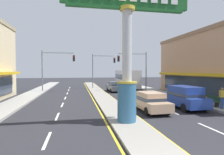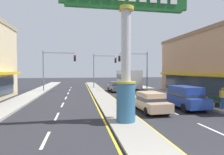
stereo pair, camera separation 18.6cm
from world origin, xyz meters
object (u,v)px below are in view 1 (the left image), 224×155
Objects in this scene: traffic_light_right_side at (136,64)px; street_bench at (212,100)px; suv_far_right_lane at (184,97)px; traffic_light_median_far at (101,65)px; sedan_near_left_lane at (150,101)px; bus_near_right_lane at (126,78)px; district_sign at (127,47)px; traffic_light_left_side at (54,64)px; sedan_mid_left_lane at (115,86)px; pedestrian_far_side at (222,97)px.

street_bench is at bearing -81.07° from traffic_light_right_side.
suv_far_right_lane is (-0.28, -13.89, -3.26)m from traffic_light_right_side.
traffic_light_median_far is 1.33× the size of suv_far_right_lane.
sedan_near_left_lane is at bearing -85.93° from traffic_light_median_far.
bus_near_right_lane is at bearing 93.52° from traffic_light_right_side.
traffic_light_right_side is 15.30m from sedan_near_left_lane.
traffic_light_median_far is 5.23m from bus_near_right_lane.
suv_far_right_lane is at bearing 29.70° from district_sign.
traffic_light_left_side is 1.33× the size of suv_far_right_lane.
bus_near_right_lane is at bearing 90.00° from suv_far_right_lane.
traffic_light_median_far is 3.87× the size of street_bench.
sedan_mid_left_lane is 15.74m from pedestrian_far_side.
sedan_mid_left_lane is at bearing -76.13° from traffic_light_median_far.
district_sign is at bearing -70.66° from traffic_light_left_side.
district_sign reaches higher than sedan_near_left_lane.
traffic_light_right_side is 14.27m from suv_far_right_lane.
district_sign is 1.35× the size of traffic_light_median_far.
bus_near_right_lane is 2.44× the size of suv_far_right_lane.
traffic_light_right_side is 5.21m from bus_near_right_lane.
traffic_light_right_side is at bearing -86.48° from bus_near_right_lane.
street_bench is (2.52, -18.81, -1.22)m from bus_near_right_lane.
bus_near_right_lane is at bearing 96.92° from pedestrian_far_side.
traffic_light_median_far is at bearing 103.99° from suv_far_right_lane.
sedan_mid_left_lane is at bearing 111.32° from pedestrian_far_side.
sedan_near_left_lane and sedan_mid_left_lane have the same top height.
district_sign is at bearing -133.45° from sedan_near_left_lane.
traffic_light_median_far is 19.69m from sedan_near_left_lane.
sedan_mid_left_lane is (2.69, 16.61, -3.86)m from district_sign.
traffic_light_left_side is 1.43× the size of sedan_mid_left_lane.
district_sign is 18.94m from traffic_light_left_side.
pedestrian_far_side is at bearing -70.67° from traffic_light_median_far.
bus_near_right_lane is at bearing 18.31° from traffic_light_left_side.
traffic_light_median_far reaches higher than street_bench.
traffic_light_right_side is 1.43× the size of sedan_mid_left_lane.
traffic_light_median_far is 1.43× the size of sedan_mid_left_lane.
traffic_light_left_side is 1.00× the size of traffic_light_median_far.
traffic_light_median_far is at bearing 135.46° from traffic_light_right_side.
sedan_mid_left_lane is at bearing 90.00° from sedan_near_left_lane.
street_bench is at bearing 85.40° from pedestrian_far_side.
suv_far_right_lane is 13.61m from sedan_mid_left_lane.
sedan_near_left_lane is at bearing -177.31° from street_bench.
traffic_light_right_side is (12.54, -0.57, 0.00)m from traffic_light_left_side.
traffic_light_right_side is at bearing 76.09° from sedan_near_left_lane.
district_sign is 18.41m from traffic_light_right_side.
bus_near_right_lane reaches higher than pedestrian_far_side.
district_sign is 4.93× the size of pedestrian_far_side.
district_sign is 22.23m from traffic_light_median_far.
district_sign is at bearing -159.91° from street_bench.
street_bench is (7.19, -19.07, -3.55)m from traffic_light_median_far.
pedestrian_far_side is at bearing -94.60° from street_bench.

